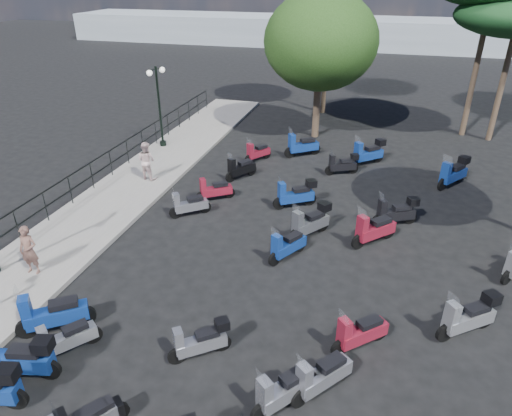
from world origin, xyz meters
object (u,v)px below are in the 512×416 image
(scooter_11, at_px, (302,146))
(scooter_22, at_px, (396,213))
(broadleaf_tree, at_px, (321,41))
(scooter_29, at_px, (453,173))
(pedestrian_far, at_px, (146,161))
(scooter_2, at_px, (53,315))
(scooter_9, at_px, (310,223))
(scooter_1, at_px, (66,339))
(scooter_27, at_px, (468,317))
(scooter_4, at_px, (214,190))
(scooter_15, at_px, (287,246))
(scooter_21, at_px, (374,230))
(scooter_8, at_px, (200,341))
(scooter_31, at_px, (17,358))
(lamp_post_2, at_px, (159,102))
(woman, at_px, (29,250))
(scooter_3, at_px, (189,205))
(scooter_20, at_px, (360,333))
(scooter_23, at_px, (368,153))
(scooter_10, at_px, (240,169))
(scooter_17, at_px, (342,165))
(scooter_5, at_px, (257,152))
(scooter_14, at_px, (284,391))
(scooter_32, at_px, (321,377))
(scooter_16, at_px, (296,195))

(scooter_11, relative_size, scooter_22, 1.02)
(broadleaf_tree, bearing_deg, scooter_29, -35.92)
(pedestrian_far, distance_m, scooter_22, 10.03)
(scooter_2, distance_m, scooter_9, 8.09)
(scooter_1, xyz_separation_m, scooter_27, (8.94, 3.21, 0.10))
(scooter_1, relative_size, scooter_4, 0.98)
(scooter_15, height_order, scooter_21, scooter_21)
(pedestrian_far, xyz_separation_m, scooter_9, (7.26, -2.51, -0.42))
(scooter_21, bearing_deg, scooter_9, 47.16)
(scooter_8, relative_size, scooter_21, 0.87)
(scooter_4, height_order, scooter_29, scooter_29)
(scooter_27, relative_size, scooter_31, 0.80)
(lamp_post_2, bearing_deg, woman, -69.20)
(scooter_3, distance_m, scooter_22, 7.26)
(scooter_20, distance_m, broadleaf_tree, 15.92)
(woman, xyz_separation_m, scooter_21, (9.33, 4.52, -0.39))
(scooter_2, height_order, broadleaf_tree, broadleaf_tree)
(scooter_23, relative_size, scooter_27, 1.00)
(scooter_1, height_order, scooter_4, scooter_1)
(scooter_23, distance_m, scooter_31, 15.93)
(scooter_11, relative_size, scooter_15, 1.08)
(scooter_1, bearing_deg, scooter_10, -56.77)
(scooter_8, distance_m, scooter_15, 4.59)
(scooter_8, height_order, scooter_22, scooter_22)
(scooter_17, bearing_deg, scooter_1, 131.76)
(woman, bearing_deg, scooter_17, 46.84)
(scooter_8, relative_size, scooter_17, 0.92)
(scooter_8, distance_m, scooter_23, 13.23)
(scooter_5, distance_m, broadleaf_tree, 6.41)
(lamp_post_2, distance_m, scooter_20, 15.30)
(scooter_3, height_order, scooter_10, scooter_10)
(scooter_17, distance_m, broadleaf_tree, 6.70)
(scooter_14, relative_size, scooter_31, 0.75)
(woman, xyz_separation_m, scooter_23, (8.72, 11.35, -0.34))
(scooter_20, bearing_deg, pedestrian_far, 9.32)
(pedestrian_far, distance_m, scooter_32, 12.25)
(scooter_11, relative_size, broadleaf_tree, 0.22)
(scooter_9, bearing_deg, scooter_29, -95.17)
(woman, xyz_separation_m, scooter_29, (12.20, 9.96, -0.33))
(scooter_15, xyz_separation_m, scooter_20, (2.44, -3.20, 0.00))
(scooter_8, distance_m, scooter_32, 2.81)
(scooter_22, bearing_deg, scooter_31, 111.79)
(scooter_22, relative_size, scooter_31, 0.83)
(pedestrian_far, relative_size, scooter_10, 1.13)
(scooter_10, height_order, scooter_14, scooter_14)
(scooter_31, bearing_deg, scooter_4, -19.78)
(scooter_16, bearing_deg, scooter_23, -57.79)
(woman, relative_size, scooter_16, 0.99)
(scooter_4, bearing_deg, scooter_16, -120.26)
(scooter_17, xyz_separation_m, scooter_29, (4.47, 0.05, 0.12))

